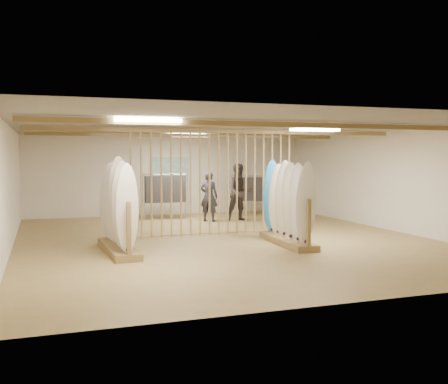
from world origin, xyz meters
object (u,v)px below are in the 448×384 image
object	(u,v)px
clothing_rack_b	(251,189)
shopper_b	(240,189)
rack_left	(118,221)
clothing_rack_a	(165,189)
shopper_a	(209,193)
rack_right	(288,216)

from	to	relation	value
clothing_rack_b	shopper_b	size ratio (longest dim) A/B	0.69
shopper_b	rack_left	bearing A→B (deg)	-132.62
clothing_rack_a	shopper_a	size ratio (longest dim) A/B	0.85
rack_right	shopper_a	xyz separation A→B (m)	(-0.48, 4.73, 0.24)
shopper_b	clothing_rack_a	bearing A→B (deg)	154.92
clothing_rack_b	shopper_b	world-z (taller)	shopper_b
rack_right	shopper_b	size ratio (longest dim) A/B	1.17
rack_left	clothing_rack_a	distance (m)	5.94
rack_right	shopper_a	distance (m)	4.76
shopper_b	clothing_rack_b	bearing A→B (deg)	57.61
rack_left	rack_right	size ratio (longest dim) A/B	1.03
shopper_a	shopper_b	xyz separation A→B (m)	(0.99, -0.18, 0.13)
rack_right	clothing_rack_b	xyz separation A→B (m)	(1.42, 5.80, 0.27)
shopper_a	rack_right	bearing A→B (deg)	129.77
clothing_rack_b	shopper_a	distance (m)	2.18
shopper_b	rack_right	bearing A→B (deg)	-92.79
clothing_rack_a	shopper_a	bearing A→B (deg)	-37.54
rack_right	clothing_rack_b	world-z (taller)	rack_right
rack_right	shopper_b	distance (m)	4.60
rack_right	clothing_rack_a	size ratio (longest dim) A/B	1.59
shopper_a	shopper_b	distance (m)	1.01
clothing_rack_b	clothing_rack_a	bearing A→B (deg)	-154.40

